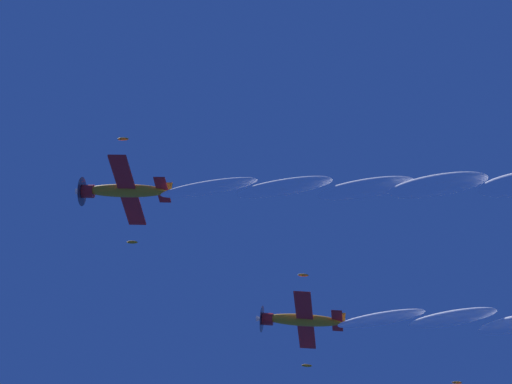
{
  "coord_description": "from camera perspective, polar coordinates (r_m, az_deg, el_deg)",
  "views": [
    {
      "loc": [
        30.92,
        -29.91,
        1.5
      ],
      "look_at": [
        9.87,
        4.25,
        65.79
      ],
      "focal_mm": 71.06,
      "sensor_mm": 36.0,
      "label": 1
    }
  ],
  "objects": [
    {
      "name": "airplane_lead",
      "position": [
        77.71,
        -7.52,
        0.07
      ],
      "size": [
        7.42,
        7.72,
        3.51
      ],
      "color": "orange"
    },
    {
      "name": "airplane_left_wingman",
      "position": [
        84.88,
        2.5,
        -7.21
      ],
      "size": [
        7.42,
        7.78,
        3.52
      ],
      "color": "orange"
    }
  ]
}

